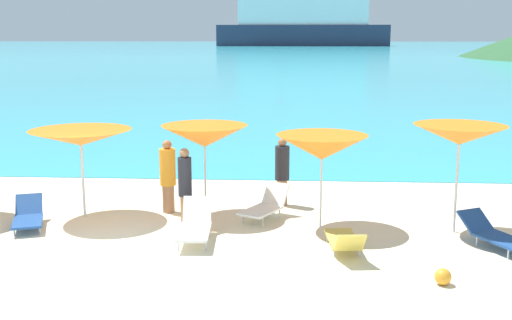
% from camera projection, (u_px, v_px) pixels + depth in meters
% --- Properties ---
extents(ground_plane, '(50.00, 100.00, 0.30)m').
position_uv_depth(ground_plane, '(190.00, 160.00, 21.87)').
color(ground_plane, beige).
extents(ocean_water, '(650.00, 440.00, 0.02)m').
position_uv_depth(ocean_water, '(285.00, 47.00, 233.66)').
color(ocean_water, '#38B7CC').
rests_on(ocean_water, ground_plane).
extents(umbrella_3, '(2.45, 2.45, 2.03)m').
position_uv_depth(umbrella_3, '(81.00, 138.00, 14.10)').
color(umbrella_3, silver).
rests_on(umbrella_3, ground_plane).
extents(umbrella_4, '(2.13, 2.13, 2.10)m').
position_uv_depth(umbrella_4, '(205.00, 136.00, 14.32)').
color(umbrella_4, silver).
rests_on(umbrella_4, ground_plane).
extents(umbrella_5, '(2.15, 2.15, 2.04)m').
position_uv_depth(umbrella_5, '(322.00, 147.00, 13.37)').
color(umbrella_5, silver).
rests_on(umbrella_5, ground_plane).
extents(umbrella_6, '(1.95, 1.95, 2.30)m').
position_uv_depth(umbrella_6, '(460.00, 135.00, 12.94)').
color(umbrella_6, silver).
rests_on(umbrella_6, ground_plane).
extents(lounge_chair_0, '(0.70, 1.61, 0.77)m').
position_uv_depth(lounge_chair_0, '(195.00, 225.00, 12.73)').
color(lounge_chair_0, white).
rests_on(lounge_chair_0, ground_plane).
extents(lounge_chair_2, '(0.69, 1.71, 0.61)m').
position_uv_depth(lounge_chair_2, '(345.00, 240.00, 12.03)').
color(lounge_chair_2, '#D8BF4C').
rests_on(lounge_chair_2, ground_plane).
extents(lounge_chair_4, '(1.17, 1.51, 0.74)m').
position_uv_depth(lounge_chair_4, '(266.00, 205.00, 14.21)').
color(lounge_chair_4, white).
rests_on(lounge_chair_4, ground_plane).
extents(lounge_chair_6, '(1.04, 1.56, 0.59)m').
position_uv_depth(lounge_chair_6, '(28.00, 216.00, 13.64)').
color(lounge_chair_6, '#1E478C').
rests_on(lounge_chair_6, ground_plane).
extents(lounge_chair_7, '(1.29, 1.74, 0.58)m').
position_uv_depth(lounge_chair_7, '(495.00, 234.00, 12.34)').
color(lounge_chair_7, '#1E478C').
rests_on(lounge_chair_7, ground_plane).
extents(beachgoer_2, '(0.30, 0.30, 1.72)m').
position_uv_depth(beachgoer_2, '(185.00, 184.00, 13.70)').
color(beachgoer_2, '#A3704C').
rests_on(beachgoer_2, ground_plane).
extents(beachgoer_3, '(0.37, 0.37, 1.73)m').
position_uv_depth(beachgoer_3, '(168.00, 175.00, 14.68)').
color(beachgoer_3, '#A3704C').
rests_on(beachgoer_3, ground_plane).
extents(beachgoer_4, '(0.35, 0.35, 1.67)m').
position_uv_depth(beachgoer_4, '(282.00, 170.00, 15.32)').
color(beachgoer_4, '#A3704C').
rests_on(beachgoer_4, ground_plane).
extents(beach_ball, '(0.28, 0.28, 0.28)m').
position_uv_depth(beach_ball, '(443.00, 277.00, 10.50)').
color(beach_ball, orange).
rests_on(beach_ball, ground_plane).
extents(cruise_ship, '(68.65, 9.68, 25.06)m').
position_uv_depth(cruise_ship, '(303.00, 21.00, 250.83)').
color(cruise_ship, '#262D47').
rests_on(cruise_ship, ocean_water).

